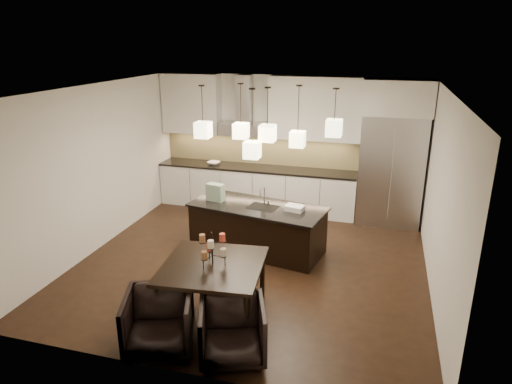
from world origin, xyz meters
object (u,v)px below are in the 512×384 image
(refrigerator, at_px, (391,170))
(armchair_right, at_px, (232,331))
(armchair_left, at_px, (159,322))
(island_body, at_px, (257,229))
(dining_table, at_px, (214,290))

(refrigerator, relative_size, armchair_right, 2.84)
(refrigerator, relative_size, armchair_left, 2.71)
(island_body, xyz_separation_m, armchair_right, (0.48, -2.79, -0.04))
(refrigerator, bearing_deg, armchair_left, -117.89)
(refrigerator, distance_m, island_body, 2.96)
(island_body, distance_m, armchair_right, 2.83)
(refrigerator, relative_size, island_body, 0.97)
(refrigerator, xyz_separation_m, armchair_right, (-1.66, -4.71, -0.73))
(armchair_left, bearing_deg, armchair_right, -13.90)
(dining_table, relative_size, armchair_left, 1.60)
(island_body, distance_m, dining_table, 2.07)
(armchair_left, distance_m, armchair_right, 0.88)
(island_body, height_order, armchair_left, island_body)
(refrigerator, height_order, armchair_left, refrigerator)
(dining_table, xyz_separation_m, armchair_right, (0.50, -0.71, -0.04))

